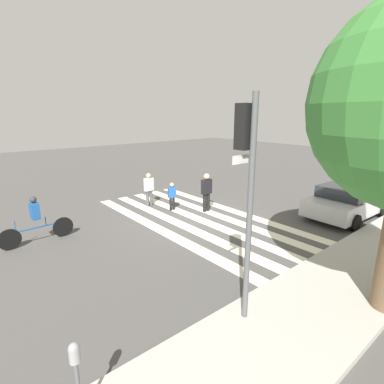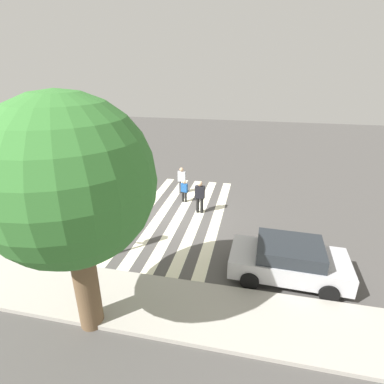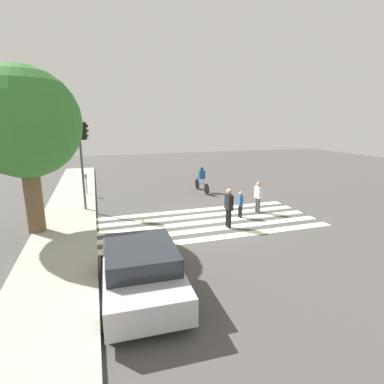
{
  "view_description": "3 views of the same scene",
  "coord_description": "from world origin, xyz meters",
  "px_view_note": "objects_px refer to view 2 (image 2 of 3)",
  "views": [
    {
      "loc": [
        7.81,
        8.98,
        4.33
      ],
      "look_at": [
        0.62,
        0.36,
        1.34
      ],
      "focal_mm": 28.0,
      "sensor_mm": 36.0,
      "label": 1
    },
    {
      "loc": [
        -3.53,
        13.19,
        7.0
      ],
      "look_at": [
        -0.67,
        0.07,
        1.36
      ],
      "focal_mm": 28.0,
      "sensor_mm": 36.0,
      "label": 2
    },
    {
      "loc": [
        -12.27,
        4.84,
        4.56
      ],
      "look_at": [
        1.03,
        0.52,
        1.22
      ],
      "focal_mm": 28.0,
      "sensor_mm": 36.0,
      "label": 3
    }
  ],
  "objects_px": {
    "pedestrian_adult_tall_backpack": "(184,190)",
    "cyclist_mid_street": "(92,179)",
    "pedestrian_child_with_backpack": "(200,195)",
    "street_tree": "(69,183)",
    "pedestrian_adult_yellow_jacket": "(182,179)",
    "traffic_light": "(36,189)",
    "car_parked_far_curb": "(288,260)"
  },
  "relations": [
    {
      "from": "pedestrian_child_with_backpack",
      "to": "cyclist_mid_street",
      "type": "xyz_separation_m",
      "value": [
        6.72,
        -1.18,
        -0.11
      ]
    },
    {
      "from": "street_tree",
      "to": "pedestrian_adult_yellow_jacket",
      "type": "bearing_deg",
      "value": -90.92
    },
    {
      "from": "car_parked_far_curb",
      "to": "pedestrian_child_with_backpack",
      "type": "bearing_deg",
      "value": -45.47
    },
    {
      "from": "street_tree",
      "to": "pedestrian_child_with_backpack",
      "type": "bearing_deg",
      "value": -102.32
    },
    {
      "from": "street_tree",
      "to": "car_parked_far_curb",
      "type": "distance_m",
      "value": 7.64
    },
    {
      "from": "pedestrian_adult_tall_backpack",
      "to": "cyclist_mid_street",
      "type": "distance_m",
      "value": 5.63
    },
    {
      "from": "traffic_light",
      "to": "pedestrian_adult_tall_backpack",
      "type": "bearing_deg",
      "value": -115.28
    },
    {
      "from": "traffic_light",
      "to": "pedestrian_child_with_backpack",
      "type": "height_order",
      "value": "traffic_light"
    },
    {
      "from": "pedestrian_child_with_backpack",
      "to": "cyclist_mid_street",
      "type": "relative_size",
      "value": 0.72
    },
    {
      "from": "pedestrian_child_with_backpack",
      "to": "pedestrian_adult_tall_backpack",
      "type": "xyz_separation_m",
      "value": [
        1.09,
        -1.12,
        -0.25
      ]
    },
    {
      "from": "pedestrian_adult_yellow_jacket",
      "to": "cyclist_mid_street",
      "type": "height_order",
      "value": "cyclist_mid_street"
    },
    {
      "from": "pedestrian_adult_tall_backpack",
      "to": "traffic_light",
      "type": "bearing_deg",
      "value": -102.84
    },
    {
      "from": "street_tree",
      "to": "pedestrian_adult_tall_backpack",
      "type": "height_order",
      "value": "street_tree"
    },
    {
      "from": "pedestrian_child_with_backpack",
      "to": "pedestrian_adult_yellow_jacket",
      "type": "xyz_separation_m",
      "value": [
        1.54,
        -2.34,
        -0.08
      ]
    },
    {
      "from": "traffic_light",
      "to": "pedestrian_child_with_backpack",
      "type": "bearing_deg",
      "value": -126.8
    },
    {
      "from": "traffic_light",
      "to": "cyclist_mid_street",
      "type": "bearing_deg",
      "value": -71.7
    },
    {
      "from": "pedestrian_adult_tall_backpack",
      "to": "cyclist_mid_street",
      "type": "relative_size",
      "value": 0.53
    },
    {
      "from": "pedestrian_adult_tall_backpack",
      "to": "cyclist_mid_street",
      "type": "height_order",
      "value": "cyclist_mid_street"
    },
    {
      "from": "traffic_light",
      "to": "cyclist_mid_street",
      "type": "distance_m",
      "value": 7.8
    },
    {
      "from": "traffic_light",
      "to": "pedestrian_adult_yellow_jacket",
      "type": "height_order",
      "value": "traffic_light"
    },
    {
      "from": "pedestrian_adult_tall_backpack",
      "to": "car_parked_far_curb",
      "type": "height_order",
      "value": "car_parked_far_curb"
    },
    {
      "from": "traffic_light",
      "to": "car_parked_far_curb",
      "type": "bearing_deg",
      "value": -170.1
    },
    {
      "from": "pedestrian_child_with_backpack",
      "to": "pedestrian_adult_yellow_jacket",
      "type": "height_order",
      "value": "pedestrian_child_with_backpack"
    },
    {
      "from": "traffic_light",
      "to": "pedestrian_adult_yellow_jacket",
      "type": "distance_m",
      "value": 9.0
    },
    {
      "from": "street_tree",
      "to": "pedestrian_adult_tall_backpack",
      "type": "bearing_deg",
      "value": -93.97
    },
    {
      "from": "cyclist_mid_street",
      "to": "car_parked_far_curb",
      "type": "bearing_deg",
      "value": 150.75
    },
    {
      "from": "traffic_light",
      "to": "pedestrian_child_with_backpack",
      "type": "relative_size",
      "value": 2.71
    },
    {
      "from": "street_tree",
      "to": "pedestrian_adult_tall_backpack",
      "type": "distance_m",
      "value": 9.69
    },
    {
      "from": "pedestrian_adult_tall_backpack",
      "to": "pedestrian_child_with_backpack",
      "type": "bearing_deg",
      "value": -33.47
    },
    {
      "from": "street_tree",
      "to": "cyclist_mid_street",
      "type": "distance_m",
      "value": 10.89
    },
    {
      "from": "cyclist_mid_street",
      "to": "car_parked_far_curb",
      "type": "distance_m",
      "value": 12.11
    },
    {
      "from": "car_parked_far_curb",
      "to": "pedestrian_adult_tall_backpack",
      "type": "bearing_deg",
      "value": -45.14
    }
  ]
}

